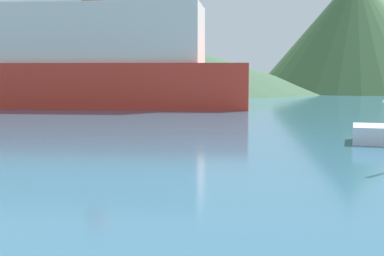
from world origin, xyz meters
The scene contains 3 objects.
ferry_distant centered at (-7.09, 40.45, 3.26)m, with size 23.45×8.70×9.04m.
hill_central centered at (-3.08, 70.58, 3.07)m, with size 40.03×40.03×6.14m.
hill_east centered at (20.59, 71.38, 7.66)m, with size 25.97×25.97×15.31m.
Camera 1 is at (1.20, 0.61, 2.62)m, focal length 50.00 mm.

